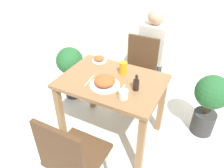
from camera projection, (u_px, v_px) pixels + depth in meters
ground_plane at (112, 133)px, 2.54m from camera, size 16.00×16.00×0.00m
dining_table at (112, 90)px, 2.19m from camera, size 1.00×0.72×0.74m
chair_near at (72, 156)px, 1.68m from camera, size 0.42×0.42×0.89m
chair_far at (139, 69)px, 2.77m from camera, size 0.42×0.42×0.89m
food_plate at (105, 82)px, 2.02m from camera, size 0.28×0.28×0.10m
side_plate at (99, 59)px, 2.42m from camera, size 0.16×0.16×0.06m
drink_cup at (123, 94)px, 1.87m from camera, size 0.09×0.09×0.08m
juice_glass at (123, 68)px, 2.19m from camera, size 0.08×0.08×0.13m
sauce_bottle at (136, 84)px, 1.95m from camera, size 0.06×0.06×0.16m
fork_utensil at (89, 81)px, 2.11m from camera, size 0.03×0.19×0.00m
spoon_utensil at (121, 90)px, 1.98m from camera, size 0.03×0.20×0.00m
potted_plant_left at (70, 67)px, 2.88m from camera, size 0.35×0.35×0.73m
potted_plant_right at (210, 101)px, 2.32m from camera, size 0.36×0.36×0.74m
person_figure at (152, 53)px, 2.97m from camera, size 0.34×0.22×1.17m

